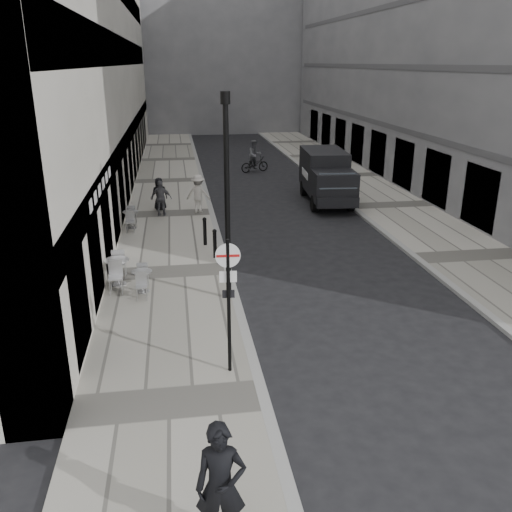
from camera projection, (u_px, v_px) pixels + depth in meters
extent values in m
plane|color=black|center=(288.00, 491.00, 9.18)|extent=(120.00, 120.00, 0.00)
cube|color=#A8A398|center=(169.00, 214.00, 25.63)|extent=(4.00, 60.00, 0.12)
cube|color=#A8A398|center=(391.00, 206.00, 27.18)|extent=(4.00, 60.00, 0.12)
cube|color=beige|center=(82.00, 18.00, 28.10)|extent=(4.00, 45.00, 18.00)
cube|color=gray|center=(446.00, 3.00, 30.57)|extent=(6.00, 45.00, 20.00)
cube|color=gray|center=(197.00, 21.00, 57.79)|extent=(24.00, 16.00, 22.00)
imported|color=black|center=(221.00, 486.00, 7.75)|extent=(0.80, 0.57, 2.04)
cylinder|color=black|center=(229.00, 308.00, 12.03)|extent=(0.08, 0.08, 3.19)
cylinder|color=white|center=(228.00, 256.00, 11.61)|extent=(0.55, 0.07, 0.55)
cube|color=#B21414|center=(228.00, 256.00, 11.60)|extent=(0.50, 0.05, 0.05)
cube|color=white|center=(228.00, 277.00, 11.81)|extent=(0.38, 0.05, 0.26)
cylinder|color=black|center=(227.00, 205.00, 15.47)|extent=(0.15, 0.15, 5.80)
cylinder|color=black|center=(225.00, 98.00, 14.48)|extent=(0.27, 0.27, 0.34)
cylinder|color=black|center=(205.00, 232.00, 21.02)|extent=(0.14, 0.14, 1.03)
cylinder|color=black|center=(215.00, 244.00, 19.63)|extent=(0.13, 0.13, 1.01)
cylinder|color=black|center=(315.00, 204.00, 26.20)|extent=(0.34, 0.83, 0.81)
cylinder|color=black|center=(351.00, 203.00, 26.32)|extent=(0.34, 0.83, 0.81)
cylinder|color=black|center=(304.00, 188.00, 29.42)|extent=(0.34, 0.83, 0.81)
cylinder|color=black|center=(336.00, 188.00, 29.54)|extent=(0.34, 0.83, 0.81)
cube|color=black|center=(323.00, 169.00, 28.33)|extent=(2.30, 3.79, 2.02)
cube|color=black|center=(334.00, 186.00, 25.87)|extent=(2.16, 1.97, 1.42)
cube|color=#1E2328|center=(338.00, 181.00, 25.02)|extent=(1.79, 0.49, 0.75)
imported|color=black|center=(255.00, 164.00, 35.67)|extent=(2.05, 1.26, 1.02)
imported|color=slate|center=(255.00, 155.00, 35.46)|extent=(1.12, 0.99, 1.92)
imported|color=#525257|center=(161.00, 198.00, 24.94)|extent=(1.00, 0.49, 1.65)
imported|color=#BCB6AD|center=(198.00, 194.00, 25.45)|extent=(1.31, 0.98, 1.80)
imported|color=black|center=(160.00, 194.00, 26.00)|extent=(0.84, 0.64, 1.55)
cylinder|color=#A4A5A7|center=(143.00, 291.00, 16.85)|extent=(0.40, 0.40, 0.03)
cylinder|color=#A4A5A7|center=(142.00, 282.00, 16.73)|extent=(0.05, 0.05, 0.67)
cylinder|color=#A4A5A7|center=(142.00, 272.00, 16.62)|extent=(0.63, 0.63, 0.03)
cylinder|color=silver|center=(119.00, 284.00, 17.40)|extent=(0.49, 0.49, 0.03)
cylinder|color=silver|center=(118.00, 272.00, 17.26)|extent=(0.07, 0.07, 0.83)
cylinder|color=silver|center=(117.00, 260.00, 17.12)|extent=(0.78, 0.78, 0.03)
cylinder|color=#A3A3A5|center=(132.00, 228.00, 23.32)|extent=(0.43, 0.43, 0.03)
cylinder|color=#A3A3A5|center=(131.00, 220.00, 23.20)|extent=(0.06, 0.06, 0.72)
cylinder|color=#A3A3A5|center=(130.00, 212.00, 23.08)|extent=(0.68, 0.68, 0.03)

